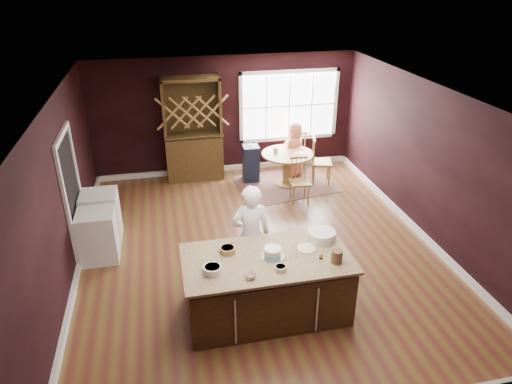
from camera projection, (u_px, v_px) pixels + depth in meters
room_shell at (258, 178)px, 7.35m from camera, size 7.00×7.00×7.00m
window at (289, 106)px, 10.60m from camera, size 2.36×0.10×1.66m
doorway at (73, 197)px, 7.45m from camera, size 0.08×1.26×2.13m
kitchen_island at (267, 286)px, 6.31m from camera, size 2.27×1.19×0.92m
dining_table at (287, 162)px, 10.05m from camera, size 1.13×1.13×0.75m
baker at (251, 235)px, 6.78m from camera, size 0.60×0.39×1.64m
layer_cake at (273, 252)px, 6.08m from camera, size 0.33×0.33×0.13m
bowl_blue at (212, 269)px, 5.77m from camera, size 0.24×0.24×0.09m
bowl_yellow at (228, 250)px, 6.18m from camera, size 0.22×0.22×0.08m
bowl_pink at (250, 276)px, 5.68m from camera, size 0.15×0.15×0.05m
bowl_olive at (281, 268)px, 5.83m from camera, size 0.16×0.16×0.06m
drinking_glass at (294, 251)px, 6.09m from camera, size 0.08×0.08×0.16m
dinner_plate at (306, 248)px, 6.27m from camera, size 0.26×0.26×0.02m
white_tub at (322, 235)px, 6.46m from camera, size 0.39×0.39×0.13m
stoneware_crock at (337, 256)px, 5.96m from camera, size 0.15×0.15×0.18m
toy_figurine at (321, 256)px, 6.04m from camera, size 0.05×0.05×0.08m
rug at (287, 184)px, 10.28m from camera, size 2.29×1.90×0.01m
chair_east at (322, 160)px, 10.14m from camera, size 0.53×0.55×1.08m
chair_south at (300, 181)px, 9.33m from camera, size 0.43×0.41×0.96m
chair_north at (296, 150)px, 10.81m from camera, size 0.47×0.45×1.01m
seated_woman at (294, 149)px, 10.43m from camera, size 0.76×0.70×1.30m
high_chair at (251, 163)px, 10.28m from camera, size 0.37×0.37×0.87m
toddler at (251, 148)px, 10.09m from camera, size 0.18×0.14×0.26m
table_plate at (299, 153)px, 9.94m from camera, size 0.19×0.19×0.01m
table_cup at (276, 150)px, 9.97m from camera, size 0.16×0.16×0.10m
hutch at (193, 130)px, 10.10m from camera, size 1.27×0.53×2.32m
washer at (98, 236)px, 7.50m from camera, size 0.60×0.58×0.87m
dryer at (101, 216)px, 8.05m from camera, size 0.62×0.60×0.90m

